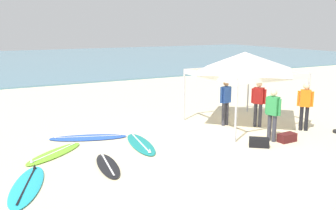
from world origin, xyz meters
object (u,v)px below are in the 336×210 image
(surfboard_black, at_px, (108,165))
(surfboard_lime, at_px, (54,153))
(surfboard_blue, at_px, (88,137))
(person_green, at_px, (273,112))
(gear_bag_by_pole, at_px, (287,138))
(person_red, at_px, (258,101))
(gear_bag_near_tent, at_px, (259,142))
(surfboard_teal, at_px, (141,144))
(canopy_tent, at_px, (245,62))
(surfboard_cyan, at_px, (27,186))
(person_orange, at_px, (305,103))
(person_blue, at_px, (226,100))

(surfboard_black, bearing_deg, surfboard_lime, 123.26)
(surfboard_blue, bearing_deg, person_green, -30.83)
(gear_bag_by_pole, bearing_deg, surfboard_lime, 161.59)
(person_red, xyz_separation_m, gear_bag_near_tent, (-1.53, -1.81, -0.85))
(surfboard_lime, relative_size, gear_bag_near_tent, 3.47)
(surfboard_lime, xyz_separation_m, gear_bag_by_pole, (6.91, -2.30, 0.10))
(person_red, xyz_separation_m, gear_bag_by_pole, (-0.39, -1.85, -0.85))
(surfboard_teal, xyz_separation_m, person_green, (3.92, -1.63, 0.95))
(canopy_tent, relative_size, surfboard_black, 1.72)
(surfboard_cyan, xyz_separation_m, person_orange, (9.43, 0.36, 0.95))
(surfboard_black, xyz_separation_m, person_red, (6.23, 1.18, 0.95))
(person_blue, bearing_deg, person_red, -38.39)
(surfboard_black, relative_size, surfboard_blue, 0.74)
(surfboard_cyan, bearing_deg, gear_bag_near_tent, -2.46)
(person_blue, relative_size, gear_bag_near_tent, 2.85)
(surfboard_blue, height_order, person_blue, person_blue)
(surfboard_lime, height_order, surfboard_black, same)
(person_orange, xyz_separation_m, person_red, (-1.12, 1.15, 0.00))
(surfboard_black, bearing_deg, canopy_tent, 15.97)
(canopy_tent, bearing_deg, person_orange, -49.61)
(surfboard_black, bearing_deg, person_blue, 19.98)
(canopy_tent, xyz_separation_m, surfboard_cyan, (-8.01, -2.03, -2.35))
(surfboard_teal, height_order, gear_bag_near_tent, gear_bag_near_tent)
(person_green, relative_size, person_red, 1.00)
(surfboard_teal, distance_m, gear_bag_near_tent, 3.69)
(person_blue, bearing_deg, surfboard_teal, -169.81)
(surfboard_teal, xyz_separation_m, person_orange, (5.83, -1.22, 0.95))
(surfboard_lime, bearing_deg, person_red, -3.49)
(surfboard_lime, bearing_deg, surfboard_blue, 39.59)
(surfboard_teal, bearing_deg, person_orange, -11.79)
(gear_bag_by_pole, bearing_deg, person_red, 78.13)
(surfboard_lime, xyz_separation_m, surfboard_cyan, (-1.01, -1.96, -0.00))
(surfboard_lime, relative_size, person_green, 1.22)
(surfboard_lime, height_order, person_red, person_red)
(surfboard_black, distance_m, surfboard_blue, 2.73)
(surfboard_teal, relative_size, surfboard_blue, 0.91)
(surfboard_teal, distance_m, surfboard_black, 1.96)
(gear_bag_near_tent, bearing_deg, gear_bag_by_pole, -2.29)
(gear_bag_by_pole, bearing_deg, canopy_tent, 87.79)
(surfboard_blue, xyz_separation_m, person_orange, (7.11, -2.69, 0.95))
(person_orange, bearing_deg, person_blue, 137.34)
(surfboard_teal, distance_m, person_green, 4.35)
(person_orange, distance_m, gear_bag_by_pole, 1.87)
(canopy_tent, distance_m, person_orange, 2.60)
(surfboard_lime, bearing_deg, canopy_tent, 0.56)
(surfboard_lime, relative_size, surfboard_black, 1.07)
(person_green, bearing_deg, person_blue, 93.53)
(surfboard_cyan, height_order, surfboard_black, same)
(canopy_tent, bearing_deg, surfboard_black, -164.03)
(surfboard_cyan, relative_size, surfboard_black, 1.29)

